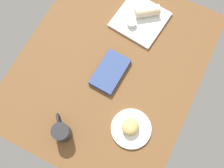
% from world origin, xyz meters
% --- Properties ---
extents(dining_table, '(1.10, 0.90, 0.04)m').
position_xyz_m(dining_table, '(0.00, 0.00, 0.02)').
color(dining_table, brown).
rests_on(dining_table, ground).
extents(round_plate, '(0.19, 0.19, 0.01)m').
position_xyz_m(round_plate, '(0.24, 0.24, 0.05)').
color(round_plate, white).
rests_on(round_plate, dining_table).
extents(scone_pastry, '(0.09, 0.09, 0.05)m').
position_xyz_m(scone_pastry, '(0.24, 0.23, 0.08)').
color(scone_pastry, tan).
rests_on(scone_pastry, round_plate).
extents(square_plate, '(0.28, 0.28, 0.02)m').
position_xyz_m(square_plate, '(-0.31, 0.03, 0.05)').
color(square_plate, white).
rests_on(square_plate, dining_table).
extents(sauce_cup, '(0.05, 0.05, 0.03)m').
position_xyz_m(sauce_cup, '(-0.26, 0.00, 0.07)').
color(sauce_cup, silver).
rests_on(sauce_cup, square_plate).
extents(breakfast_wrap, '(0.12, 0.14, 0.06)m').
position_xyz_m(breakfast_wrap, '(-0.35, 0.05, 0.08)').
color(breakfast_wrap, beige).
rests_on(breakfast_wrap, square_plate).
extents(book_stack, '(0.22, 0.14, 0.03)m').
position_xyz_m(book_stack, '(0.03, 0.02, 0.05)').
color(book_stack, '#33477F').
rests_on(book_stack, dining_table).
extents(coffee_mug, '(0.11, 0.11, 0.10)m').
position_xyz_m(coffee_mug, '(0.40, -0.04, 0.09)').
color(coffee_mug, '#262628').
rests_on(coffee_mug, dining_table).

